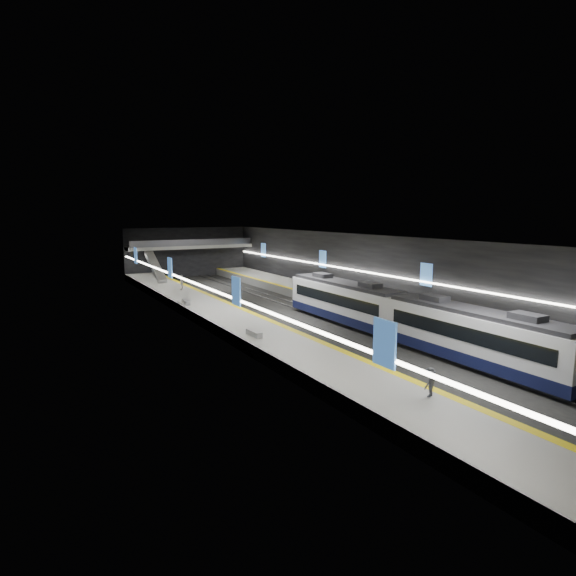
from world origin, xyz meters
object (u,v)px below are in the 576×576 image
train (399,314)px  bench_left_near (254,333)px  escalator (155,267)px  passenger_left_b (430,382)px  passenger_left_a (182,282)px  passenger_right_a (339,293)px  bench_right_near (440,315)px  bench_left_far (186,302)px  bench_right_far (298,281)px

train → bench_left_near: train is taller
escalator → passenger_left_b: 50.41m
train → passenger_left_a: size_ratio=16.59×
bench_left_near → passenger_left_a: (2.00, 24.81, 0.68)m
passenger_right_a → passenger_left_a: (-12.50, 15.74, 0.04)m
bench_right_near → passenger_left_b: bearing=-133.2°
passenger_left_a → bench_left_far: bearing=8.3°
bench_right_far → train: bearing=-120.9°
train → bench_left_near: (-11.33, 3.64, -0.97)m
escalator → passenger_right_a: size_ratio=4.62×
bench_right_far → passenger_right_a: 13.95m
escalator → bench_left_far: (-1.84, -19.48, -1.67)m
passenger_right_a → bench_left_near: bearing=127.9°
bench_right_far → passenger_left_b: 41.06m
bench_left_near → passenger_right_a: 17.12m
bench_right_near → passenger_left_a: size_ratio=1.05×
bench_left_near → bench_right_near: (17.41, -2.37, 0.01)m
train → bench_right_far: (6.12, 26.33, -1.00)m
bench_left_near → bench_left_far: bearing=89.1°
train → escalator: 39.72m
train → passenger_left_a: (-9.33, 28.45, -0.29)m
escalator → passenger_left_b: escalator is taller
escalator → passenger_left_b: bearing=-88.6°
bench_left_far → passenger_left_b: 31.06m
passenger_right_a → passenger_left_b: (-11.92, -24.65, -0.10)m
passenger_right_a → train: bearing=171.9°
escalator → passenger_left_a: 10.06m
bench_left_near → escalator: bearing=85.0°
bench_left_far → escalator: bearing=91.2°
escalator → bench_left_far: bearing=-95.4°
bench_right_far → passenger_left_b: bearing=-129.1°
train → escalator: escalator is taller
passenger_right_a → passenger_left_b: 27.38m
bench_left_far → passenger_left_a: bearing=81.8°
bench_left_far → bench_left_near: bearing=-81.5°
bench_left_near → bench_right_near: size_ratio=0.95×
escalator → bench_right_near: bearing=-66.6°
train → bench_left_far: bearing=122.0°
bench_left_far → bench_right_near: bench_left_far is taller
bench_right_near → bench_right_far: 25.06m
bench_left_near → passenger_right_a: (14.50, 9.07, 0.64)m
bench_left_far → passenger_left_b: size_ratio=1.25×
escalator → bench_right_far: escalator is taller
bench_right_far → passenger_left_b: size_ratio=1.07×
train → bench_left_near: 11.94m
bench_right_near → bench_right_far: bearing=95.0°
bench_left_near → bench_left_far: (-0.51, 15.32, 0.01)m
bench_left_near → passenger_left_b: bearing=-83.4°
train → passenger_left_b: bearing=-126.2°
escalator → bench_left_near: size_ratio=4.41×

